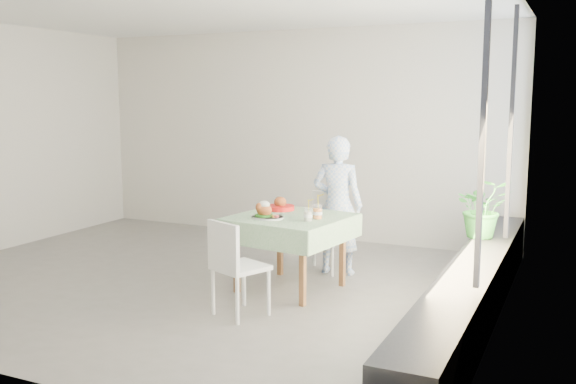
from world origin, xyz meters
The scene contains 15 objects.
floor centered at (0.00, 0.00, 0.00)m, with size 6.00×6.00×0.00m, color #5B5856.
ceiling centered at (0.00, 0.00, 2.80)m, with size 6.00×6.00×0.00m, color white.
wall_back centered at (0.00, 2.50, 1.40)m, with size 6.00×0.02×2.80m, color beige.
wall_right centered at (3.00, 0.00, 1.40)m, with size 0.02×5.00×2.80m, color beige.
window_pane centered at (2.97, 0.00, 1.65)m, with size 0.01×4.80×2.18m, color #D1E0F9.
window_ledge centered at (2.80, 0.00, 0.25)m, with size 0.40×4.80×0.50m, color black.
cafe_table centered at (1.00, 0.16, 0.46)m, with size 1.18×1.18×0.74m.
chair_far centered at (1.05, 0.94, 0.27)m, with size 0.41×0.41×0.86m.
chair_near centered at (0.93, -0.74, 0.26)m, with size 0.53×0.53×0.85m.
diner centered at (1.22, 0.91, 0.75)m, with size 0.55×0.36×1.50m, color #94B7EC.
main_dish centered at (0.83, -0.05, 0.80)m, with size 0.33×0.33×0.17m.
juice_cup_orange centered at (1.30, 0.14, 0.81)m, with size 0.10×0.10×0.28m.
juice_cup_lemonade centered at (1.26, 0.00, 0.80)m, with size 0.09×0.09×0.24m.
second_dish centered at (0.76, 0.43, 0.78)m, with size 0.29×0.29×0.14m.
potted_plant centered at (2.70, 1.09, 0.80)m, with size 0.54×0.47×0.60m, color #297D2D.
Camera 1 is at (3.60, -5.48, 1.90)m, focal length 40.00 mm.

